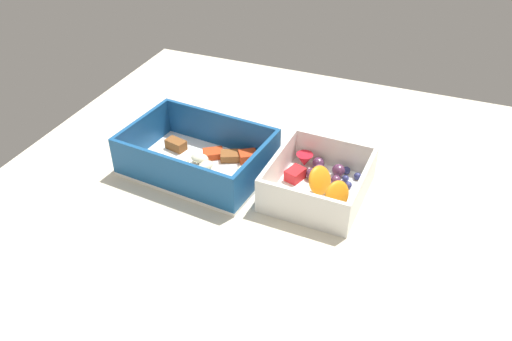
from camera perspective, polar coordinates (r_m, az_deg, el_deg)
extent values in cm
cube|color=beige|center=(77.34, 1.06, -2.54)|extent=(80.00, 80.00, 2.00)
cube|color=white|center=(80.82, -6.28, 0.28)|extent=(22.35, 16.47, 0.60)
cube|color=#19518C|center=(84.44, -12.22, 3.92)|extent=(2.12, 14.31, 5.81)
cube|color=#19518C|center=(74.60, 0.11, 0.16)|extent=(2.12, 14.31, 5.81)
cube|color=#19518C|center=(83.83, -3.87, 4.47)|extent=(19.70, 2.70, 5.81)
cube|color=#19518C|center=(74.52, -9.31, -0.42)|extent=(19.70, 2.70, 5.81)
ellipsoid|color=beige|center=(78.49, -7.32, 0.04)|extent=(2.91, 2.37, 1.27)
ellipsoid|color=beige|center=(77.34, -8.54, -0.76)|extent=(2.65, 2.16, 1.15)
ellipsoid|color=beige|center=(80.94, -10.78, 0.94)|extent=(2.38, 3.02, 1.35)
ellipsoid|color=beige|center=(78.96, -5.57, 0.45)|extent=(2.72, 3.11, 1.29)
ellipsoid|color=beige|center=(77.70, -1.56, -0.08)|extent=(2.55, 2.93, 1.22)
ellipsoid|color=beige|center=(80.66, -6.16, 1.32)|extent=(2.85, 2.01, 1.42)
ellipsoid|color=beige|center=(83.20, -10.49, 1.87)|extent=(2.01, 2.48, 1.08)
ellipsoid|color=beige|center=(82.04, -12.26, 1.24)|extent=(2.84, 2.12, 1.34)
ellipsoid|color=beige|center=(77.17, -4.01, -0.52)|extent=(2.68, 2.48, 1.10)
ellipsoid|color=beige|center=(81.00, -7.82, 1.11)|extent=(1.95, 2.38, 1.03)
ellipsoid|color=beige|center=(74.55, -3.87, -1.78)|extent=(3.13, 3.47, 1.43)
ellipsoid|color=beige|center=(75.60, -5.88, -1.29)|extent=(2.53, 3.21, 1.44)
cube|color=brown|center=(84.77, -8.72, 2.81)|extent=(3.56, 2.58, 1.60)
cube|color=brown|center=(81.54, -2.80, 1.59)|extent=(3.77, 3.40, 1.18)
cube|color=red|center=(80.96, -0.88, 1.52)|extent=(3.55, 3.44, 1.56)
cube|color=red|center=(82.40, -4.66, 1.86)|extent=(3.87, 3.67, 1.06)
cube|color=#387A33|center=(75.09, -5.47, -2.43)|extent=(0.60, 0.40, 0.20)
cube|color=#387A33|center=(78.31, -5.28, -0.60)|extent=(0.60, 0.40, 0.20)
cube|color=#387A33|center=(78.26, -6.36, -0.70)|extent=(0.60, 0.40, 0.20)
cube|color=#387A33|center=(78.13, -9.19, -1.05)|extent=(0.60, 0.40, 0.20)
cube|color=white|center=(76.00, 6.69, -2.37)|extent=(13.78, 15.32, 0.60)
cube|color=white|center=(76.00, 2.37, 0.43)|extent=(1.27, 14.75, 4.84)
cube|color=white|center=(73.23, 11.46, -1.92)|extent=(1.27, 14.75, 4.84)
cube|color=white|center=(79.97, 8.47, 2.02)|extent=(11.93, 1.14, 4.84)
cube|color=white|center=(69.02, 4.94, -3.90)|extent=(11.93, 1.14, 4.84)
ellipsoid|color=orange|center=(71.56, 8.81, -2.71)|extent=(4.47, 4.94, 4.40)
ellipsoid|color=orange|center=(74.02, 6.97, -1.07)|extent=(4.64, 5.14, 4.36)
cube|color=#F4EACC|center=(72.90, 3.99, -2.97)|extent=(3.06, 2.50, 1.64)
cube|color=red|center=(77.26, 4.28, -0.42)|extent=(2.90, 3.35, 1.70)
sphere|color=#562D4C|center=(78.45, 6.92, 0.07)|extent=(1.79, 1.79, 1.79)
sphere|color=#562D4C|center=(79.85, 6.81, 0.80)|extent=(1.82, 1.82, 1.82)
sphere|color=#562D4C|center=(76.98, 8.67, -1.04)|extent=(1.46, 1.46, 1.46)
sphere|color=#562D4C|center=(78.62, 8.97, 0.01)|extent=(1.91, 1.91, 1.91)
sphere|color=#562D4C|center=(77.51, 6.13, -0.37)|extent=(1.76, 1.76, 1.76)
cone|color=red|center=(80.10, 5.30, 1.15)|extent=(2.59, 2.59, 2.07)
sphere|color=navy|center=(76.68, 10.03, -1.56)|extent=(1.06, 1.06, 1.06)
sphere|color=navy|center=(77.93, 9.73, -0.86)|extent=(1.00, 1.00, 1.00)
sphere|color=navy|center=(79.49, 9.85, 0.01)|extent=(1.16, 1.16, 1.16)
sphere|color=navy|center=(78.65, 11.01, -0.61)|extent=(1.08, 1.08, 1.08)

